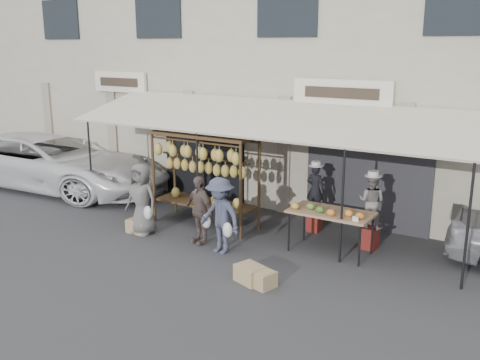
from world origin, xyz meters
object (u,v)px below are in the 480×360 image
object	(u,v)px
vendor_right	(372,201)
crate_near_a	(250,274)
vendor_left	(315,189)
crate_near_b	(261,278)
produce_table	(330,213)
customer_mid	(199,210)
customer_left	(142,199)
banana_rack	(203,162)
van	(44,149)
crate_far	(139,226)
customer_right	(220,216)

from	to	relation	value
vendor_right	crate_near_a	xyz separation A→B (m)	(-1.27, -2.78, -0.89)
vendor_left	crate_near_a	distance (m)	3.29
crate_near_a	crate_near_b	world-z (taller)	crate_near_a
produce_table	customer_mid	world-z (taller)	customer_mid
produce_table	customer_left	xyz separation A→B (m)	(-4.09, -1.16, -0.05)
banana_rack	vendor_left	distance (m)	2.68
banana_rack	crate_near_b	bearing A→B (deg)	-37.37
van	customer_left	bearing A→B (deg)	-111.59
crate_far	banana_rack	bearing A→B (deg)	50.39
customer_left	van	bearing A→B (deg)	160.76
customer_left	customer_mid	bearing A→B (deg)	6.15
vendor_left	customer_left	size ratio (longest dim) A/B	0.72
vendor_left	vendor_right	xyz separation A→B (m)	(1.46, -0.40, 0.05)
banana_rack	produce_table	size ratio (longest dim) A/B	1.53
customer_right	crate_near_a	size ratio (longest dim) A/B	3.05
vendor_right	customer_right	distance (m)	3.18
customer_right	crate_near_a	world-z (taller)	customer_right
produce_table	crate_near_a	distance (m)	2.28
customer_right	crate_near_a	xyz separation A→B (m)	(1.28, -0.90, -0.65)
vendor_left	customer_right	world-z (taller)	customer_right
van	crate_near_a	bearing A→B (deg)	-110.80
vendor_left	van	world-z (taller)	van
crate_near_a	vendor_left	bearing A→B (deg)	93.37
crate_near_a	van	size ratio (longest dim) A/B	0.09
vendor_left	vendor_right	bearing A→B (deg)	164.08
crate_near_a	van	distance (m)	9.24
produce_table	crate_near_b	bearing A→B (deg)	-100.97
customer_mid	crate_far	world-z (taller)	customer_mid
vendor_left	customer_mid	world-z (taller)	vendor_left
banana_rack	customer_mid	bearing A→B (deg)	-58.64
vendor_left	van	size ratio (longest dim) A/B	0.21
produce_table	customer_mid	size ratio (longest dim) A/B	1.13
crate_near_b	customer_mid	bearing A→B (deg)	152.21
vendor_left	customer_mid	xyz separation A→B (m)	(-1.79, -2.05, -0.25)
banana_rack	produce_table	world-z (taller)	banana_rack
vendor_left	van	bearing A→B (deg)	3.59
customer_left	customer_right	world-z (taller)	customer_left
produce_table	customer_left	size ratio (longest dim) A/B	1.03
customer_left	customer_mid	distance (m)	1.48
vendor_right	customer_left	bearing A→B (deg)	21.55
crate_near_b	crate_far	xyz separation A→B (m)	(-3.81, 0.97, 0.01)
vendor_left	crate_near_a	world-z (taller)	vendor_left
customer_mid	van	xyz separation A→B (m)	(-6.85, 1.41, 0.42)
crate_far	customer_right	bearing A→B (deg)	-0.44
customer_mid	crate_far	size ratio (longest dim) A/B	2.92
produce_table	van	size ratio (longest dim) A/B	0.30
banana_rack	customer_right	bearing A→B (deg)	-43.00
produce_table	crate_near_a	xyz separation A→B (m)	(-0.65, -2.07, -0.71)
crate_near_a	customer_mid	bearing A→B (deg)	150.31
customer_mid	customer_right	world-z (taller)	customer_right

